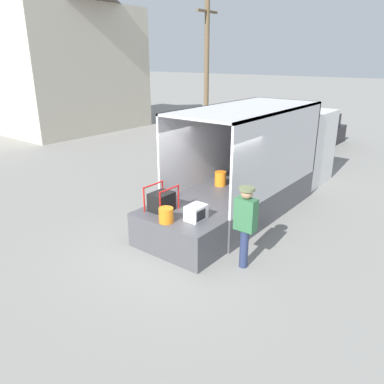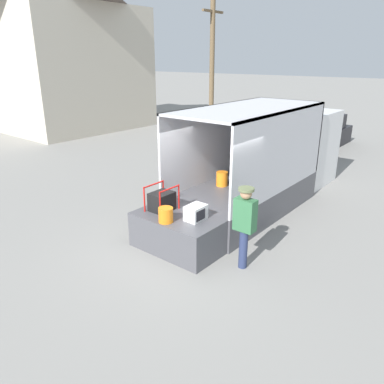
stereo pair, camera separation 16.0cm
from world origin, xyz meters
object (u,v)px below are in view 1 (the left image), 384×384
object	(u,v)px
microwave	(196,213)
portable_generator	(162,201)
worker_person	(245,219)
utility_pole	(207,66)
orange_bucket	(166,215)
box_truck	(274,164)
pickup_truck_black	(308,135)

from	to	relation	value
microwave	portable_generator	size ratio (longest dim) A/B	0.70
worker_person	utility_pole	bearing A→B (deg)	38.91
worker_person	orange_bucket	bearing A→B (deg)	112.28
microwave	orange_bucket	size ratio (longest dim) A/B	1.42
box_truck	portable_generator	size ratio (longest dim) A/B	10.54
microwave	pickup_truck_black	size ratio (longest dim) A/B	0.09
box_truck	portable_generator	world-z (taller)	box_truck
box_truck	utility_pole	size ratio (longest dim) A/B	0.99
box_truck	portable_generator	bearing A→B (deg)	173.61
box_truck	orange_bucket	world-z (taller)	box_truck
microwave	worker_person	size ratio (longest dim) A/B	0.26
orange_bucket	portable_generator	bearing A→B (deg)	49.12
orange_bucket	pickup_truck_black	bearing A→B (deg)	7.83
microwave	portable_generator	xyz separation A→B (m)	(-0.04, 0.96, 0.06)
microwave	orange_bucket	bearing A→B (deg)	139.34
microwave	utility_pole	bearing A→B (deg)	35.17
worker_person	microwave	bearing A→B (deg)	97.25
box_truck	pickup_truck_black	distance (m)	7.32
portable_generator	utility_pole	xyz separation A→B (m)	(12.41, 7.76, 2.68)
orange_bucket	utility_pole	world-z (taller)	utility_pole
orange_bucket	worker_person	size ratio (longest dim) A/B	0.18
portable_generator	pickup_truck_black	distance (m)	11.85
portable_generator	worker_person	world-z (taller)	worker_person
portable_generator	utility_pole	world-z (taller)	utility_pole
portable_generator	worker_person	bearing A→B (deg)	-84.86
utility_pole	box_truck	bearing A→B (deg)	-133.08
portable_generator	utility_pole	size ratio (longest dim) A/B	0.09
orange_bucket	pickup_truck_black	xyz separation A→B (m)	(12.25, 1.68, -0.36)
box_truck	microwave	xyz separation A→B (m)	(-4.63, -0.44, -0.02)
microwave	worker_person	distance (m)	1.16
box_truck	orange_bucket	distance (m)	5.13
utility_pole	portable_generator	bearing A→B (deg)	-148.00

